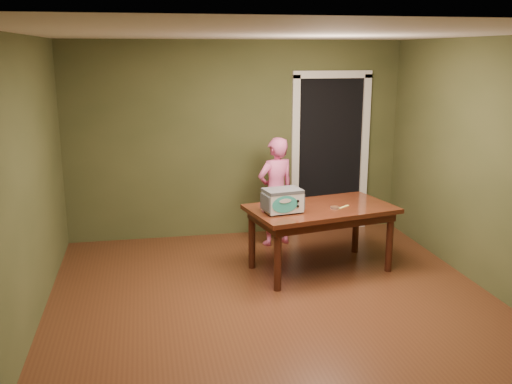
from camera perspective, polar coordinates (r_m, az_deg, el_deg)
floor at (r=5.65m, az=2.40°, el=-11.80°), size 5.00×5.00×0.00m
room_shell at (r=5.15m, az=2.59°, el=5.58°), size 4.52×5.02×2.61m
doorway at (r=8.25m, az=6.74°, el=4.07°), size 1.10×0.66×2.25m
dining_table at (r=6.48m, az=6.51°, el=-2.33°), size 1.75×1.21×0.75m
toy_oven at (r=6.16m, az=2.67°, el=-0.78°), size 0.46×0.35×0.26m
baking_pan at (r=6.40m, az=7.90°, el=-1.54°), size 0.10×0.10×0.02m
spatula at (r=6.47m, az=8.78°, el=-1.48°), size 0.16×0.13×0.01m
child at (r=7.30m, az=1.99°, el=0.04°), size 0.59×0.48×1.41m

